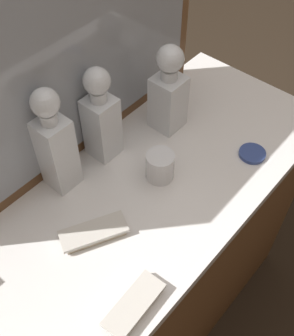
{
  "coord_description": "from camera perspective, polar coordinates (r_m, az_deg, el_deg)",
  "views": [
    {
      "loc": [
        -0.53,
        -0.45,
        1.78
      ],
      "look_at": [
        0.0,
        0.0,
        0.97
      ],
      "focal_mm": 45.04,
      "sensor_mm": 36.0,
      "label": 1
    }
  ],
  "objects": [
    {
      "name": "ground_plane",
      "position": [
        1.91,
        -0.0,
        -19.03
      ],
      "size": [
        6.0,
        6.0,
        0.0
      ],
      "primitive_type": "plane",
      "color": "#2D2319"
    },
    {
      "name": "crystal_tumbler_far_right",
      "position": [
        1.13,
        1.76,
        0.16
      ],
      "size": [
        0.08,
        0.08,
        0.08
      ],
      "color": "white",
      "rests_on": "dresser"
    },
    {
      "name": "dresser_mirror",
      "position": [
        1.05,
        -10.38,
        15.15
      ],
      "size": [
        0.92,
        0.03,
        0.63
      ],
      "color": "brown",
      "rests_on": "dresser"
    },
    {
      "name": "silver_brush_right",
      "position": [
        0.96,
        -1.77,
        -18.11
      ],
      "size": [
        0.16,
        0.07,
        0.02
      ],
      "color": "#B7A88C",
      "rests_on": "dresser"
    },
    {
      "name": "crystal_decanter_rear",
      "position": [
        1.08,
        -12.18,
        2.51
      ],
      "size": [
        0.08,
        0.08,
        0.31
      ],
      "color": "white",
      "rests_on": "dresser"
    },
    {
      "name": "silver_brush_center",
      "position": [
        1.05,
        -7.27,
        -8.65
      ],
      "size": [
        0.17,
        0.13,
        0.02
      ],
      "color": "#B7A88C",
      "rests_on": "dresser"
    },
    {
      "name": "porcelain_dish",
      "position": [
        1.24,
        14.05,
        1.91
      ],
      "size": [
        0.08,
        0.08,
        0.01
      ],
      "color": "#33478C",
      "rests_on": "dresser"
    },
    {
      "name": "crystal_decanter_center",
      "position": [
        1.15,
        -6.2,
        6.25
      ],
      "size": [
        0.08,
        0.08,
        0.29
      ],
      "color": "white",
      "rests_on": "dresser"
    },
    {
      "name": "dresser",
      "position": [
        1.51,
        -0.0,
        -12.91
      ],
      "size": [
        1.2,
        0.52,
        0.89
      ],
      "color": "brown",
      "rests_on": "ground_plane"
    },
    {
      "name": "crystal_decanter_left",
      "position": [
        1.23,
        2.9,
        9.71
      ],
      "size": [
        0.09,
        0.09,
        0.28
      ],
      "color": "white",
      "rests_on": "dresser"
    }
  ]
}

